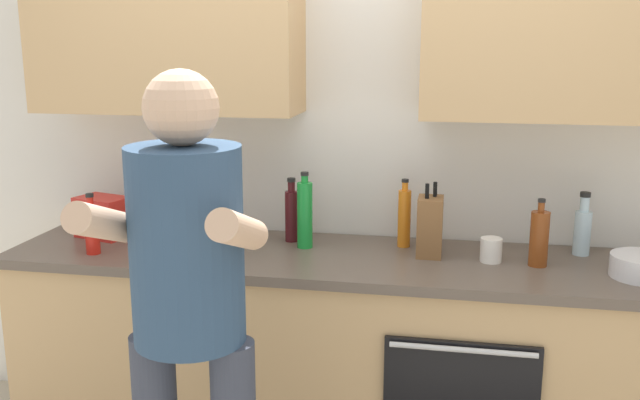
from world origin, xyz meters
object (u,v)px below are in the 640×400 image
object	(u,v)px
bottle_vinegar	(539,238)
person_standing	(189,299)
bottle_juice	(404,217)
bottle_oil	(221,219)
bottle_water	(583,229)
bottle_hotsauce	(92,228)
cup_coffee	(491,250)
cup_ceramic	(185,225)
bottle_wine	(292,214)
potted_herb	(208,225)
bottle_soda	(305,214)
grocery_bag_crisps	(103,217)
knife_block	(430,226)

from	to	relation	value
bottle_vinegar	person_standing	bearing A→B (deg)	-143.09
bottle_juice	bottle_oil	world-z (taller)	bottle_juice
bottle_water	bottle_juice	size ratio (longest dim) A/B	0.90
bottle_hotsauce	cup_coffee	bearing A→B (deg)	7.04
cup_ceramic	bottle_hotsauce	bearing A→B (deg)	-129.77
bottle_wine	cup_coffee	xyz separation A→B (m)	(0.84, -0.14, -0.07)
bottle_wine	bottle_oil	world-z (taller)	bottle_wine
potted_herb	bottle_hotsauce	bearing A→B (deg)	-171.27
cup_coffee	bottle_vinegar	bearing A→B (deg)	-6.11
bottle_water	bottle_wine	bearing A→B (deg)	-178.71
bottle_soda	bottle_water	distance (m)	1.13
bottle_water	grocery_bag_crisps	distance (m)	2.04
potted_herb	grocery_bag_crisps	size ratio (longest dim) A/B	1.08
bottle_oil	bottle_wine	bearing A→B (deg)	16.60
bottle_oil	grocery_bag_crisps	bearing A→B (deg)	-179.99
person_standing	cup_coffee	xyz separation A→B (m)	(0.93, 0.85, -0.04)
bottle_water	bottle_juice	xyz separation A→B (m)	(-0.72, -0.02, 0.02)
bottle_wine	bottle_oil	distance (m)	0.30
bottle_vinegar	potted_herb	bearing A→B (deg)	-175.35
bottle_soda	grocery_bag_crisps	bearing A→B (deg)	-179.81
bottle_oil	knife_block	world-z (taller)	knife_block
bottle_water	knife_block	size ratio (longest dim) A/B	0.87
bottle_hotsauce	bottle_water	size ratio (longest dim) A/B	0.97
bottle_wine	bottle_water	distance (m)	1.20
bottle_wine	knife_block	bearing A→B (deg)	-9.30
bottle_wine	bottle_oil	xyz separation A→B (m)	(-0.29, -0.09, -0.01)
bottle_hotsauce	cup_coffee	xyz separation A→B (m)	(1.59, 0.20, -0.06)
cup_ceramic	grocery_bag_crisps	distance (m)	0.36
bottle_hotsauce	cup_coffee	size ratio (longest dim) A/B	2.63
knife_block	cup_ceramic	bearing A→B (deg)	175.39
person_standing	cup_coffee	size ratio (longest dim) A/B	17.52
bottle_hotsauce	bottle_water	bearing A→B (deg)	10.45
knife_block	potted_herb	size ratio (longest dim) A/B	1.24
person_standing	bottle_wine	xyz separation A→B (m)	(0.09, 0.99, 0.03)
person_standing	bottle_soda	distance (m)	0.92
bottle_oil	cup_coffee	distance (m)	1.13
bottle_juice	cup_ceramic	distance (m)	0.97
grocery_bag_crisps	bottle_oil	bearing A→B (deg)	0.01
knife_block	grocery_bag_crisps	bearing A→B (deg)	179.55
bottle_wine	cup_coffee	distance (m)	0.85
bottle_vinegar	bottle_oil	size ratio (longest dim) A/B	1.04
bottle_juice	bottle_water	bearing A→B (deg)	1.38
bottle_vinegar	potted_herb	distance (m)	1.30
cup_coffee	knife_block	distance (m)	0.26
bottle_soda	potted_herb	bearing A→B (deg)	-153.66
bottle_soda	cup_ceramic	distance (m)	0.58
bottle_vinegar	cup_coffee	world-z (taller)	bottle_vinegar
bottle_water	knife_block	distance (m)	0.62
person_standing	grocery_bag_crisps	distance (m)	1.17
bottle_hotsauce	knife_block	bearing A→B (deg)	9.94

